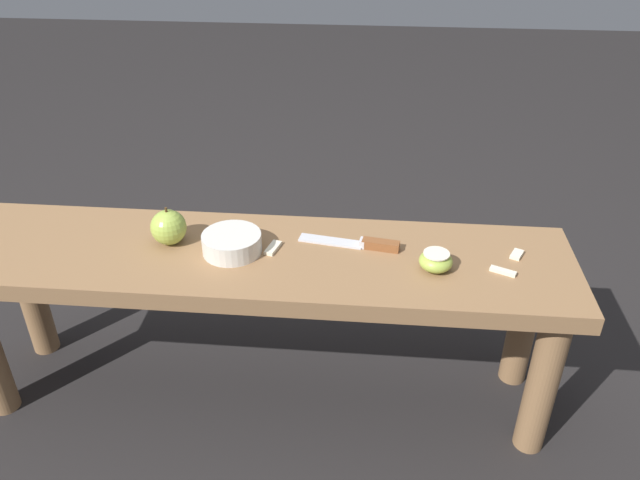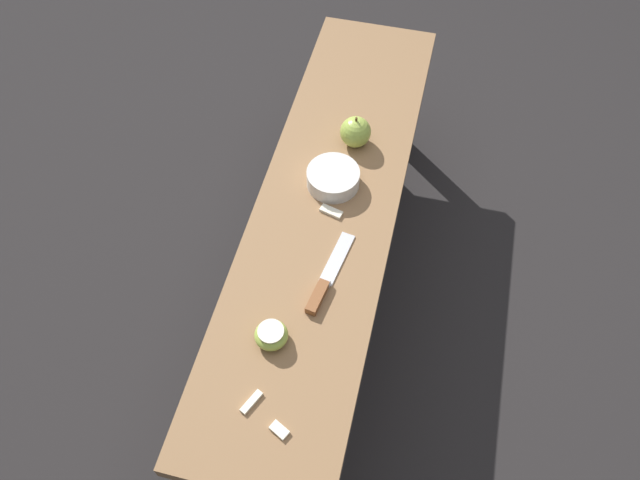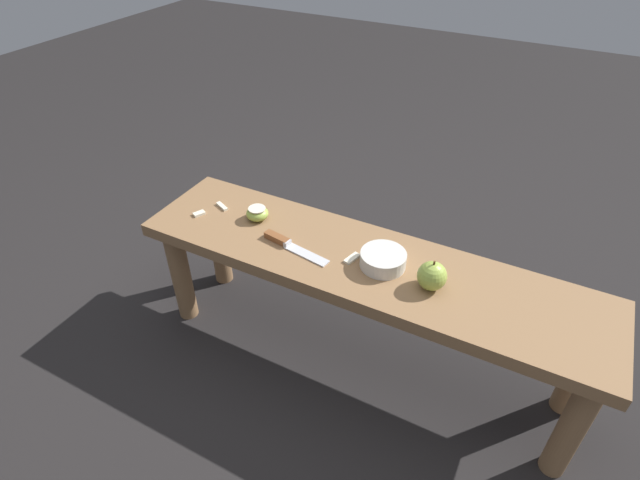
% 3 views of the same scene
% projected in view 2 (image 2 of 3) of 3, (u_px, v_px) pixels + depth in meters
% --- Properties ---
extents(ground_plane, '(8.00, 8.00, 0.00)m').
position_uv_depth(ground_plane, '(326.00, 287.00, 1.84)').
color(ground_plane, black).
extents(wooden_bench, '(1.37, 0.34, 0.42)m').
position_uv_depth(wooden_bench, '(328.00, 219.00, 1.56)').
color(wooden_bench, olive).
rests_on(wooden_bench, ground_plane).
extents(knife, '(0.23, 0.06, 0.02)m').
position_uv_depth(knife, '(324.00, 284.00, 1.36)').
color(knife, silver).
rests_on(knife, wooden_bench).
extents(apple_whole, '(0.08, 0.08, 0.09)m').
position_uv_depth(apple_whole, '(355.00, 132.00, 1.57)').
color(apple_whole, '#9EB747').
rests_on(apple_whole, wooden_bench).
extents(apple_cut, '(0.07, 0.07, 0.04)m').
position_uv_depth(apple_cut, '(271.00, 335.00, 1.28)').
color(apple_cut, '#9EB747').
rests_on(apple_cut, wooden_bench).
extents(apple_slice_near_knife, '(0.04, 0.04, 0.01)m').
position_uv_depth(apple_slice_near_knife, '(279.00, 430.00, 1.18)').
color(apple_slice_near_knife, silver).
rests_on(apple_slice_near_knife, wooden_bench).
extents(apple_slice_center, '(0.03, 0.06, 0.01)m').
position_uv_depth(apple_slice_center, '(331.00, 211.00, 1.48)').
color(apple_slice_center, silver).
rests_on(apple_slice_center, wooden_bench).
extents(apple_slice_near_bowl, '(0.05, 0.04, 0.01)m').
position_uv_depth(apple_slice_near_bowl, '(251.00, 402.00, 1.22)').
color(apple_slice_near_bowl, silver).
rests_on(apple_slice_near_bowl, wooden_bench).
extents(bowl, '(0.13, 0.13, 0.04)m').
position_uv_depth(bowl, '(335.00, 178.00, 1.51)').
color(bowl, silver).
rests_on(bowl, wooden_bench).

